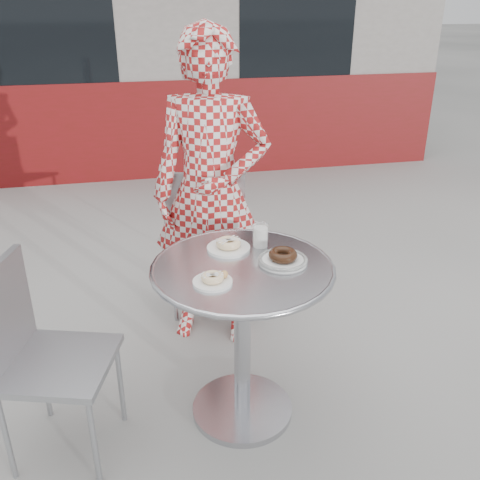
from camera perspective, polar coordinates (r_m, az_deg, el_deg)
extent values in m
plane|color=#A5A39D|center=(2.66, -0.79, -17.72)|extent=(60.00, 60.00, 0.00)
cube|color=gray|center=(7.53, -9.97, 22.33)|extent=(6.00, 4.00, 3.00)
cube|color=maroon|center=(5.76, -8.20, 11.65)|extent=(6.02, 0.20, 1.00)
cube|color=black|center=(5.59, -22.30, 22.24)|extent=(1.60, 0.04, 1.40)
cube|color=black|center=(5.81, 6.26, 23.82)|extent=(1.20, 0.04, 1.40)
cylinder|color=silver|center=(2.64, 0.24, -17.51)|extent=(0.47, 0.47, 0.03)
cylinder|color=silver|center=(2.41, 0.26, -10.97)|extent=(0.07, 0.07, 0.74)
cylinder|color=silver|center=(2.21, 0.28, -3.02)|extent=(0.74, 0.74, 0.02)
torus|color=silver|center=(2.21, 0.28, -3.02)|extent=(0.77, 0.77, 0.03)
cube|color=#9B9DA2|center=(3.20, -3.31, 0.43)|extent=(0.54, 0.54, 0.03)
cube|color=#9B9DA2|center=(2.91, -3.83, 2.95)|extent=(0.44, 0.14, 0.44)
cube|color=#9B9DA2|center=(2.32, -18.72, -12.40)|extent=(0.52, 0.52, 0.03)
cube|color=#9B9DA2|center=(2.28, -24.07, -7.32)|extent=(0.15, 0.40, 0.41)
imported|color=maroon|center=(2.80, -3.11, 4.93)|extent=(0.71, 0.57, 1.69)
cylinder|color=white|center=(2.34, -1.23, -0.86)|extent=(0.19, 0.19, 0.01)
torus|color=#DEA855|center=(2.33, -1.24, -0.33)|extent=(0.11, 0.11, 0.04)
cylinder|color=white|center=(2.08, -2.95, -4.48)|extent=(0.16, 0.16, 0.01)
torus|color=#DEA855|center=(2.07, -2.96, -4.00)|extent=(0.09, 0.09, 0.03)
sphere|color=#B77A3F|center=(2.09, -1.69, -3.67)|extent=(0.03, 0.03, 0.03)
cylinder|color=white|center=(2.24, 4.58, -2.20)|extent=(0.20, 0.20, 0.01)
torus|color=black|center=(2.23, 4.60, -1.59)|extent=(0.12, 0.12, 0.04)
torus|color=black|center=(2.24, 4.59, -2.10)|extent=(0.21, 0.21, 0.02)
cylinder|color=white|center=(2.35, 2.20, 0.31)|extent=(0.06, 0.06, 0.09)
cylinder|color=white|center=(2.35, 2.20, 0.51)|extent=(0.07, 0.07, 0.11)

